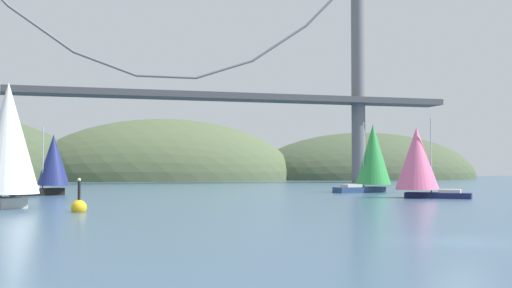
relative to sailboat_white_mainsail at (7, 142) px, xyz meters
The scene contains 9 objects.
ground_plane 35.89m from the sailboat_white_mainsail, 53.73° to the right, with size 360.00×360.00×0.00m, color #385670.
headland_right 133.80m from the sailboat_white_mainsail, 52.70° to the left, with size 64.18×44.00×25.43m, color #425138.
headland_center 109.62m from the sailboat_white_mainsail, 76.26° to the left, with size 67.88×44.00×30.69m, color #4C5B3D.
suspension_bridge 71.02m from the sailboat_white_mainsail, 72.43° to the left, with size 114.99×6.00×43.62m.
sailboat_white_mainsail is the anchor object (origin of this frame).
sailboat_green_sail 46.22m from the sailboat_white_mainsail, 26.83° to the left, with size 8.28×5.24×8.89m.
sailboat_pink_spinnaker 39.75m from the sailboat_white_mainsail, ahead, with size 7.95×7.22×8.22m.
sailboat_navy_sail 23.33m from the sailboat_white_mainsail, 84.25° to the left, with size 6.96×5.71×7.74m.
channel_buoy 9.22m from the sailboat_white_mainsail, 46.40° to the right, with size 1.10×1.10×2.64m.
Camera 1 is at (-15.47, -23.26, 3.14)m, focal length 44.00 mm.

